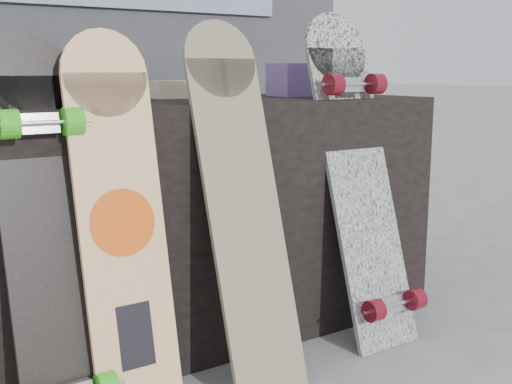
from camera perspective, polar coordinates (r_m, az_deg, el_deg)
ground at (r=1.95m, az=2.63°, el=-16.60°), size 60.00×60.00×0.00m
vendor_table at (r=2.21m, az=-4.91°, el=-2.21°), size 1.60×0.60×0.80m
booth at (r=2.94m, az=-13.35°, el=14.54°), size 2.40×0.22×2.20m
merch_box_purple at (r=1.95m, az=-20.94°, el=8.73°), size 0.18×0.12×0.10m
merch_box_small at (r=2.43m, az=3.19°, el=9.93°), size 0.14×0.14×0.12m
merch_box_flat at (r=2.27m, az=-6.52°, el=9.06°), size 0.22×0.10×0.06m
longboard_geisha at (r=1.66m, az=-11.91°, el=-2.17°), size 0.23×0.22×1.00m
longboard_celtic at (r=1.82m, az=-1.32°, el=-0.07°), size 0.23×0.33×1.04m
longboard_cascadia at (r=2.16m, az=9.20°, el=1.86°), size 0.25×0.40×1.09m
skateboard_dark at (r=1.65m, az=-17.90°, el=-3.25°), size 0.22×0.31×0.99m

